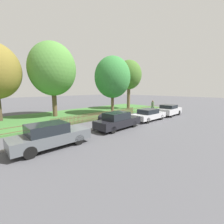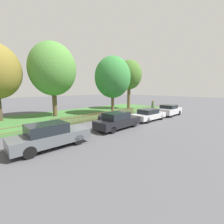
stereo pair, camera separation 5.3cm
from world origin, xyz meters
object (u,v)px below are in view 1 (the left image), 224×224
(parked_car_navy_estate, at_px, (149,115))
(tree_mid_park, at_px, (112,77))
(parked_car_silver_hatchback, at_px, (50,135))
(parked_car_red_compact, at_px, (169,110))
(tree_far_left, at_px, (129,75))
(parked_car_black_saloon, at_px, (118,121))
(tree_behind_motorcycle, at_px, (53,69))
(covered_motorcycle, at_px, (105,117))
(pedestrian_near_fence, at_px, (153,106))

(parked_car_navy_estate, relative_size, tree_mid_park, 0.56)
(parked_car_silver_hatchback, relative_size, parked_car_red_compact, 1.21)
(parked_car_red_compact, bearing_deg, parked_car_navy_estate, 178.15)
(parked_car_navy_estate, relative_size, parked_car_red_compact, 1.18)
(parked_car_red_compact, bearing_deg, tree_far_left, 78.73)
(parked_car_black_saloon, relative_size, tree_far_left, 0.54)
(parked_car_navy_estate, bearing_deg, tree_behind_motorcycle, 124.24)
(parked_car_black_saloon, distance_m, tree_behind_motorcycle, 11.07)
(tree_mid_park, bearing_deg, tree_far_left, 16.39)
(parked_car_black_saloon, bearing_deg, covered_motorcycle, 70.60)
(parked_car_silver_hatchback, relative_size, pedestrian_near_fence, 2.40)
(parked_car_navy_estate, xyz_separation_m, pedestrian_near_fence, (4.33, 2.09, 0.40))
(parked_car_red_compact, height_order, pedestrian_near_fence, pedestrian_near_fence)
(tree_behind_motorcycle, bearing_deg, pedestrian_near_fence, -36.38)
(tree_behind_motorcycle, bearing_deg, parked_car_black_saloon, -82.62)
(parked_car_red_compact, relative_size, pedestrian_near_fence, 1.98)
(parked_car_silver_hatchback, relative_size, parked_car_navy_estate, 1.03)
(parked_car_navy_estate, bearing_deg, covered_motorcycle, 147.74)
(tree_far_left, bearing_deg, covered_motorcycle, -153.19)
(parked_car_navy_estate, bearing_deg, parked_car_black_saloon, -178.99)
(parked_car_red_compact, xyz_separation_m, pedestrian_near_fence, (-0.30, 2.24, 0.33))
(covered_motorcycle, xyz_separation_m, pedestrian_near_fence, (8.37, -0.67, 0.46))
(parked_car_silver_hatchback, height_order, parked_car_navy_estate, parked_car_silver_hatchback)
(covered_motorcycle, xyz_separation_m, tree_far_left, (10.29, 5.20, 5.18))
(pedestrian_near_fence, bearing_deg, tree_mid_park, -170.69)
(tree_behind_motorcycle, distance_m, pedestrian_near_fence, 13.91)
(parked_car_red_compact, height_order, tree_behind_motorcycle, tree_behind_motorcycle)
(parked_car_silver_hatchback, distance_m, tree_far_left, 19.57)
(tree_far_left, height_order, pedestrian_near_fence, tree_far_left)
(tree_far_left, bearing_deg, parked_car_silver_hatchback, -154.99)
(covered_motorcycle, relative_size, tree_mid_park, 0.23)
(covered_motorcycle, bearing_deg, parked_car_red_compact, -13.78)
(parked_car_red_compact, height_order, covered_motorcycle, parked_car_red_compact)
(parked_car_black_saloon, distance_m, covered_motorcycle, 2.81)
(parked_car_silver_hatchback, bearing_deg, parked_car_navy_estate, 1.37)
(parked_car_silver_hatchback, height_order, tree_behind_motorcycle, tree_behind_motorcycle)
(parked_car_red_compact, xyz_separation_m, tree_behind_motorcycle, (-10.83, 9.99, 5.08))
(covered_motorcycle, bearing_deg, parked_car_black_saloon, -103.75)
(parked_car_black_saloon, relative_size, tree_behind_motorcycle, 0.50)
(parked_car_silver_hatchback, distance_m, parked_car_navy_estate, 10.89)
(parked_car_silver_hatchback, xyz_separation_m, parked_car_navy_estate, (10.89, 0.04, -0.08))
(parked_car_silver_hatchback, bearing_deg, parked_car_red_compact, 0.75)
(covered_motorcycle, bearing_deg, tree_behind_motorcycle, 111.69)
(covered_motorcycle, height_order, tree_far_left, tree_far_left)
(parked_car_silver_hatchback, distance_m, covered_motorcycle, 7.40)
(parked_car_navy_estate, bearing_deg, tree_far_left, 53.89)
(tree_behind_motorcycle, relative_size, pedestrian_near_fence, 4.81)
(parked_car_navy_estate, xyz_separation_m, parked_car_red_compact, (4.63, -0.15, 0.07))
(parked_car_silver_hatchback, distance_m, tree_mid_park, 13.81)
(covered_motorcycle, bearing_deg, parked_car_silver_hatchback, -153.02)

